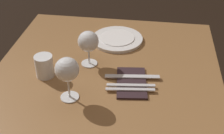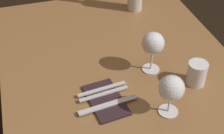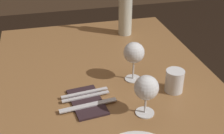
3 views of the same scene
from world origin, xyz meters
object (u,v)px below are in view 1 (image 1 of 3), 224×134
wine_glass_right (67,70)px  fork_inner (131,85)px  water_tumbler (44,67)px  folded_napkin (131,83)px  dinner_plate (117,39)px  table_knife (132,76)px  wine_glass_left (88,42)px  fork_outer (130,89)px

wine_glass_right → fork_inner: wine_glass_right is taller
water_tumbler → folded_napkin: water_tumbler is taller
water_tumbler → dinner_plate: (0.31, -0.24, -0.03)m
fork_inner → table_knife: (0.06, 0.00, 0.00)m
water_tumbler → folded_napkin: (-0.00, -0.34, -0.04)m
fork_inner → dinner_plate: bearing=15.7°
wine_glass_left → fork_outer: wine_glass_left is taller
folded_napkin → water_tumbler: bearing=89.5°
dinner_plate → fork_inner: dinner_plate is taller
folded_napkin → dinner_plate: bearing=16.9°
table_knife → wine_glass_left: bearing=67.2°
dinner_plate → table_knife: dinner_plate is taller
fork_inner → table_knife: size_ratio=0.86×
wine_glass_left → fork_inner: wine_glass_left is taller
dinner_plate → folded_napkin: (-0.32, -0.10, -0.00)m
wine_glass_right → table_knife: size_ratio=0.78×
dinner_plate → fork_outer: 0.38m
wine_glass_right → folded_napkin: bearing=-62.0°
water_tumbler → folded_napkin: size_ratio=0.44×
wine_glass_left → fork_outer: 0.26m
wine_glass_right → dinner_plate: wine_glass_right is taller
wine_glass_right → dinner_plate: 0.46m
water_tumbler → table_knife: (0.03, -0.34, -0.03)m
wine_glass_left → dinner_plate: (0.21, -0.09, -0.10)m
wine_glass_left → fork_inner: 0.25m
dinner_plate → table_knife: size_ratio=1.12×
water_tumbler → fork_outer: size_ratio=0.49×
water_tumbler → wine_glass_right: bearing=-132.0°
water_tumbler → fork_outer: (-0.05, -0.34, -0.03)m
water_tumbler → table_knife: water_tumbler is taller
fork_inner → fork_outer: same height
wine_glass_left → fork_inner: bearing=-125.7°
wine_glass_left → fork_outer: bearing=-130.5°
wine_glass_left → wine_glass_right: size_ratio=0.90×
water_tumbler → fork_inner: bearing=-94.7°
folded_napkin → fork_outer: (-0.05, 0.00, 0.01)m
wine_glass_right → fork_inner: 0.25m
folded_napkin → fork_inner: 0.03m
fork_inner → table_knife: 0.06m
water_tumbler → dinner_plate: size_ratio=0.38×
wine_glass_right → wine_glass_left: bearing=-6.7°
water_tumbler → fork_outer: 0.34m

